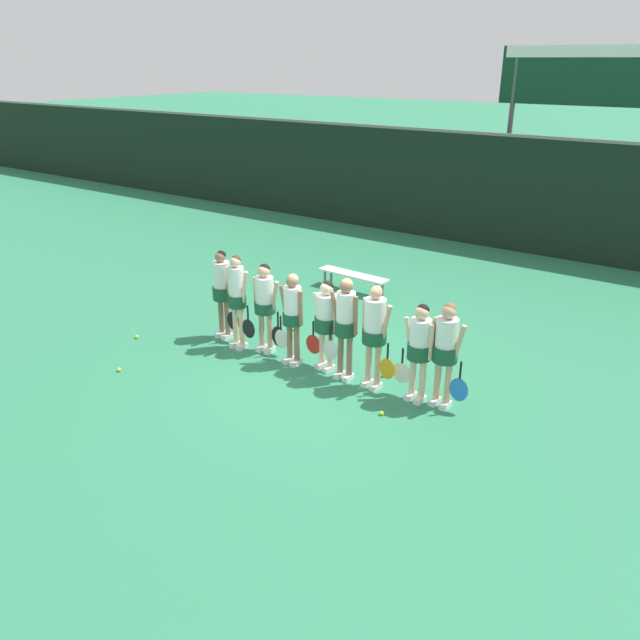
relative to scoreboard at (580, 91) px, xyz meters
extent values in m
plane|color=#2D7F56|center=(-1.26, -10.24, -4.20)|extent=(140.00, 140.00, 0.00)
cube|color=black|center=(-1.26, -1.15, -2.66)|extent=(60.00, 0.06, 3.08)
cube|color=slate|center=(-1.26, -1.15, -1.08)|extent=(60.00, 0.08, 0.08)
cylinder|color=#515156|center=(-1.77, 0.00, -1.54)|extent=(0.14, 0.14, 5.32)
cube|color=#0F3823|center=(0.00, 0.00, 0.38)|extent=(4.31, 0.12, 1.47)
cube|color=white|center=(0.00, -0.07, 0.97)|extent=(4.13, 0.02, 0.29)
cube|color=silver|center=(-2.86, -6.52, -3.80)|extent=(1.78, 0.45, 0.04)
cylinder|color=slate|center=(-2.13, -6.44, -4.01)|extent=(0.06, 0.06, 0.38)
cylinder|color=slate|center=(-2.15, -6.69, -4.01)|extent=(0.06, 0.06, 0.38)
cylinder|color=slate|center=(-3.58, -6.36, -4.01)|extent=(0.06, 0.06, 0.38)
cylinder|color=slate|center=(-3.59, -6.61, -4.01)|extent=(0.06, 0.06, 0.38)
cylinder|color=#8C664C|center=(-3.44, -10.16, -3.79)|extent=(0.10, 0.10, 0.83)
cylinder|color=#8C664C|center=(-3.62, -10.14, -3.79)|extent=(0.10, 0.10, 0.83)
cube|color=white|center=(-3.44, -10.19, -4.16)|extent=(0.14, 0.25, 0.09)
cube|color=white|center=(-3.62, -10.17, -4.16)|extent=(0.14, 0.25, 0.09)
cylinder|color=#194C33|center=(-3.53, -10.15, -3.29)|extent=(0.38, 0.38, 0.25)
cylinder|color=white|center=(-3.53, -10.15, -3.03)|extent=(0.33, 0.33, 0.70)
sphere|color=#8C664C|center=(-3.53, -10.15, -2.58)|extent=(0.20, 0.20, 0.20)
sphere|color=black|center=(-3.52, -10.13, -2.55)|extent=(0.18, 0.18, 0.18)
cylinder|color=#8C664C|center=(-3.32, -10.17, -3.04)|extent=(0.22, 0.10, 0.66)
cylinder|color=#8C664C|center=(-3.72, -10.13, -3.04)|extent=(0.08, 0.08, 0.66)
cylinder|color=black|center=(-3.25, -10.20, -3.46)|extent=(0.03, 0.03, 0.27)
ellipsoid|color=black|center=(-3.25, -10.20, -3.78)|extent=(0.31, 0.03, 0.37)
cylinder|color=beige|center=(-2.91, -10.34, -3.78)|extent=(0.10, 0.10, 0.85)
cylinder|color=beige|center=(-3.07, -10.33, -3.78)|extent=(0.10, 0.10, 0.85)
cube|color=white|center=(-2.91, -10.37, -4.16)|extent=(0.11, 0.24, 0.09)
cube|color=white|center=(-3.07, -10.36, -4.16)|extent=(0.11, 0.24, 0.09)
cylinder|color=#194C33|center=(-2.99, -10.33, -3.27)|extent=(0.33, 0.33, 0.23)
cylinder|color=white|center=(-2.99, -10.33, -2.99)|extent=(0.29, 0.29, 0.72)
sphere|color=beige|center=(-2.99, -10.33, -2.53)|extent=(0.20, 0.20, 0.20)
sphere|color=#4C331E|center=(-2.99, -10.31, -2.50)|extent=(0.18, 0.18, 0.18)
cylinder|color=beige|center=(-2.81, -10.34, -3.00)|extent=(0.22, 0.08, 0.69)
cylinder|color=beige|center=(-3.16, -10.33, -3.00)|extent=(0.08, 0.08, 0.69)
cylinder|color=black|center=(-2.73, -10.36, -3.43)|extent=(0.03, 0.03, 0.27)
ellipsoid|color=black|center=(-2.73, -10.36, -3.75)|extent=(0.30, 0.03, 0.37)
cylinder|color=tan|center=(-2.38, -10.16, -3.80)|extent=(0.10, 0.10, 0.80)
cylinder|color=tan|center=(-2.57, -10.18, -3.80)|extent=(0.10, 0.10, 0.80)
cube|color=white|center=(-2.38, -10.19, -4.16)|extent=(0.13, 0.25, 0.09)
cube|color=white|center=(-2.56, -10.21, -4.16)|extent=(0.13, 0.25, 0.09)
cylinder|color=#194C33|center=(-2.48, -10.17, -3.33)|extent=(0.38, 0.38, 0.20)
cylinder|color=white|center=(-2.48, -10.17, -3.09)|extent=(0.33, 0.33, 0.64)
sphere|color=tan|center=(-2.48, -10.17, -2.65)|extent=(0.22, 0.22, 0.22)
sphere|color=black|center=(-2.48, -10.15, -2.63)|extent=(0.21, 0.21, 0.21)
cylinder|color=tan|center=(-2.27, -10.15, -3.10)|extent=(0.21, 0.09, 0.61)
cylinder|color=tan|center=(-2.67, -10.18, -3.10)|extent=(0.08, 0.08, 0.61)
cylinder|color=black|center=(-2.19, -10.17, -3.50)|extent=(0.03, 0.03, 0.29)
ellipsoid|color=black|center=(-2.19, -10.17, -3.84)|extent=(0.31, 0.03, 0.40)
cylinder|color=#8C664C|center=(-1.67, -10.30, -3.81)|extent=(0.10, 0.10, 0.79)
cylinder|color=#8C664C|center=(-1.84, -10.28, -3.81)|extent=(0.10, 0.10, 0.79)
cube|color=white|center=(-1.68, -10.33, -4.16)|extent=(0.13, 0.25, 0.09)
cube|color=white|center=(-1.84, -10.31, -4.16)|extent=(0.13, 0.25, 0.09)
cylinder|color=#194C33|center=(-1.76, -10.29, -3.34)|extent=(0.36, 0.36, 0.21)
cylinder|color=white|center=(-1.76, -10.29, -3.09)|extent=(0.31, 0.31, 0.65)
sphere|color=#8C664C|center=(-1.76, -10.29, -2.66)|extent=(0.21, 0.21, 0.21)
sphere|color=#D8B772|center=(-1.76, -10.27, -2.63)|extent=(0.19, 0.19, 0.19)
cylinder|color=#8C664C|center=(-1.95, -10.27, -3.10)|extent=(0.21, 0.09, 0.62)
cylinder|color=#8C664C|center=(-1.57, -10.31, -3.10)|extent=(0.08, 0.08, 0.61)
cylinder|color=black|center=(-2.03, -10.29, -3.49)|extent=(0.03, 0.03, 0.26)
ellipsoid|color=silver|center=(-2.03, -10.29, -3.81)|extent=(0.27, 0.03, 0.36)
cylinder|color=beige|center=(-1.06, -10.16, -3.82)|extent=(0.10, 0.10, 0.77)
cylinder|color=beige|center=(-1.25, -10.12, -3.82)|extent=(0.10, 0.10, 0.77)
cube|color=white|center=(-1.07, -10.18, -4.16)|extent=(0.15, 0.26, 0.09)
cube|color=white|center=(-1.26, -10.15, -4.16)|extent=(0.15, 0.26, 0.09)
cylinder|color=#194C33|center=(-1.16, -10.14, -3.35)|extent=(0.41, 0.41, 0.25)
cylinder|color=white|center=(-1.16, -10.14, -3.13)|extent=(0.35, 0.35, 0.61)
sphere|color=beige|center=(-1.16, -10.14, -2.71)|extent=(0.22, 0.22, 0.22)
sphere|color=black|center=(-1.15, -10.12, -2.69)|extent=(0.20, 0.20, 0.20)
cylinder|color=beige|center=(-1.37, -10.10, -3.14)|extent=(0.21, 0.11, 0.58)
cylinder|color=beige|center=(-0.95, -10.17, -3.14)|extent=(0.08, 0.08, 0.58)
cylinder|color=black|center=(-1.45, -10.11, -3.51)|extent=(0.03, 0.03, 0.26)
ellipsoid|color=red|center=(-1.45, -10.11, -3.83)|extent=(0.31, 0.03, 0.36)
cylinder|color=#8C664C|center=(-0.62, -10.24, -3.78)|extent=(0.10, 0.10, 0.84)
cylinder|color=#8C664C|center=(-0.80, -10.24, -3.78)|extent=(0.10, 0.10, 0.84)
cube|color=white|center=(-0.62, -10.27, -4.16)|extent=(0.11, 0.24, 0.09)
cube|color=white|center=(-0.80, -10.27, -4.16)|extent=(0.11, 0.24, 0.09)
cylinder|color=#194C33|center=(-0.71, -10.24, -3.27)|extent=(0.36, 0.36, 0.24)
cylinder|color=white|center=(-0.71, -10.24, -3.01)|extent=(0.32, 0.32, 0.70)
sphere|color=#8C664C|center=(-0.71, -10.24, -2.55)|extent=(0.22, 0.22, 0.22)
sphere|color=#D8B772|center=(-0.71, -10.22, -2.53)|extent=(0.20, 0.20, 0.20)
cylinder|color=#8C664C|center=(-0.91, -10.24, -3.02)|extent=(0.21, 0.08, 0.66)
cylinder|color=#8C664C|center=(-0.52, -10.24, -3.02)|extent=(0.08, 0.08, 0.66)
cylinder|color=black|center=(-0.99, -10.27, -3.44)|extent=(0.03, 0.03, 0.26)
ellipsoid|color=silver|center=(-0.99, -10.27, -3.74)|extent=(0.30, 0.03, 0.35)
cylinder|color=tan|center=(-0.07, -10.25, -3.78)|extent=(0.10, 0.10, 0.84)
cylinder|color=tan|center=(-0.26, -10.23, -3.78)|extent=(0.10, 0.10, 0.84)
cube|color=white|center=(-0.08, -10.28, -4.16)|extent=(0.14, 0.25, 0.09)
cube|color=white|center=(-0.26, -10.26, -4.16)|extent=(0.14, 0.25, 0.09)
cylinder|color=#194C33|center=(-0.17, -10.24, -3.29)|extent=(0.40, 0.40, 0.22)
cylinder|color=white|center=(-0.17, -10.24, -3.01)|extent=(0.34, 0.34, 0.71)
sphere|color=tan|center=(-0.17, -10.24, -2.55)|extent=(0.20, 0.20, 0.20)
sphere|color=#D8B772|center=(-0.16, -10.22, -2.53)|extent=(0.18, 0.18, 0.18)
cylinder|color=tan|center=(0.05, -10.27, -3.02)|extent=(0.22, 0.10, 0.67)
cylinder|color=tan|center=(-0.37, -10.21, -3.02)|extent=(0.08, 0.08, 0.67)
cylinder|color=black|center=(0.12, -10.30, -3.45)|extent=(0.03, 0.03, 0.27)
ellipsoid|color=orange|center=(0.12, -10.30, -3.76)|extent=(0.27, 0.03, 0.37)
cylinder|color=beige|center=(0.71, -10.22, -3.82)|extent=(0.10, 0.10, 0.77)
cylinder|color=beige|center=(0.53, -10.20, -3.82)|extent=(0.10, 0.10, 0.77)
cube|color=white|center=(0.71, -10.25, -4.16)|extent=(0.14, 0.25, 0.09)
cube|color=white|center=(0.53, -10.23, -4.16)|extent=(0.14, 0.25, 0.09)
cylinder|color=#194C33|center=(0.62, -10.21, -3.35)|extent=(0.38, 0.38, 0.24)
cylinder|color=white|center=(0.62, -10.21, -3.13)|extent=(0.33, 0.33, 0.61)
sphere|color=beige|center=(0.62, -10.21, -2.71)|extent=(0.22, 0.22, 0.22)
sphere|color=black|center=(0.62, -10.19, -2.68)|extent=(0.20, 0.20, 0.20)
cylinder|color=beige|center=(0.42, -10.19, -3.14)|extent=(0.20, 0.10, 0.59)
cylinder|color=beige|center=(0.81, -10.23, -3.14)|extent=(0.08, 0.08, 0.58)
cylinder|color=black|center=(0.34, -10.20, -3.51)|extent=(0.03, 0.03, 0.26)
ellipsoid|color=silver|center=(0.34, -10.20, -3.82)|extent=(0.32, 0.03, 0.35)
cylinder|color=tan|center=(1.11, -10.15, -3.80)|extent=(0.10, 0.10, 0.81)
cylinder|color=tan|center=(0.92, -10.13, -3.80)|extent=(0.10, 0.10, 0.81)
cube|color=white|center=(1.10, -10.18, -4.16)|extent=(0.13, 0.25, 0.09)
cube|color=white|center=(0.92, -10.16, -4.16)|extent=(0.13, 0.25, 0.09)
cylinder|color=#194C33|center=(1.02, -10.14, -3.30)|extent=(0.38, 0.38, 0.25)
cylinder|color=white|center=(1.02, -10.14, -3.06)|extent=(0.33, 0.33, 0.66)
sphere|color=tan|center=(1.02, -10.14, -2.63)|extent=(0.22, 0.22, 0.22)
sphere|color=olive|center=(1.02, -10.12, -2.60)|extent=(0.20, 0.20, 0.20)
cylinder|color=tan|center=(1.22, -10.16, -3.08)|extent=(0.21, 0.09, 0.62)
cylinder|color=tan|center=(0.82, -10.12, -3.08)|extent=(0.08, 0.08, 0.62)
cylinder|color=black|center=(1.30, -10.19, -3.48)|extent=(0.03, 0.03, 0.28)
ellipsoid|color=blue|center=(1.30, -10.19, -3.82)|extent=(0.30, 0.03, 0.39)
sphere|color=#CCE033|center=(-2.63, -9.14, -4.17)|extent=(0.07, 0.07, 0.07)
sphere|color=#CCE033|center=(0.40, -10.93, -4.17)|extent=(0.07, 0.07, 0.07)
sphere|color=#CCE033|center=(-0.18, -9.84, -4.17)|extent=(0.07, 0.07, 0.07)
sphere|color=#CCE033|center=(-4.05, -12.28, -4.17)|extent=(0.07, 0.07, 0.07)
sphere|color=#CCE033|center=(-4.89, -11.18, -4.17)|extent=(0.07, 0.07, 0.07)
camera|label=1|loc=(4.29, -18.18, 0.81)|focal=35.00mm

